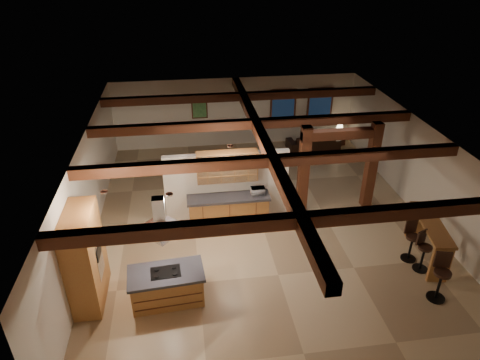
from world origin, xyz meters
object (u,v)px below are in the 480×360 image
Objects in this scene: kitchen_island at (167,286)px; sofa at (313,142)px; bar_counter at (429,234)px; dining_table at (229,177)px.

kitchen_island reaches higher than sofa.
kitchen_island is 0.83× the size of bar_counter.
kitchen_island is 7.03m from bar_counter.
bar_counter is at bearing -47.11° from dining_table.
kitchen_island is 5.83m from dining_table.
kitchen_island is 1.05× the size of dining_table.
bar_counter reaches higher than sofa.
kitchen_island is at bearing 49.49° from sofa.
dining_table is (2.12, 5.43, -0.13)m from kitchen_island.
sofa is (5.99, 8.01, -0.13)m from kitchen_island.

